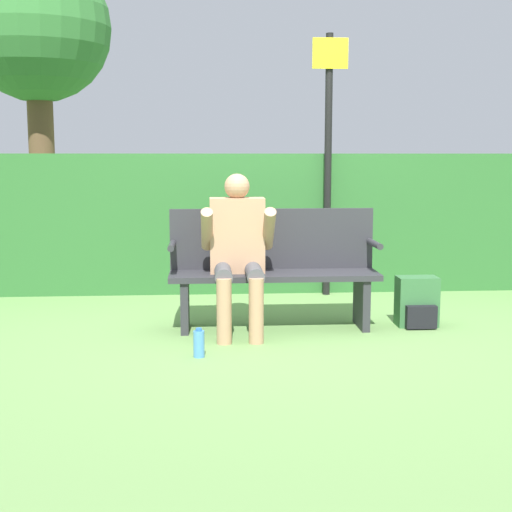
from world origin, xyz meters
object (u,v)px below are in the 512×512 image
at_px(backpack, 417,303).
at_px(tree, 37,32).
at_px(person_seated, 238,246).
at_px(signpost, 328,150).
at_px(parked_car, 416,186).
at_px(park_bench, 273,268).
at_px(water_bottle, 199,344).

bearing_deg(backpack, tree, 130.65).
relative_size(person_seated, signpost, 0.49).
xyz_separation_m(parked_car, tree, (-7.08, -6.11, 2.34)).
height_order(backpack, tree, tree).
bearing_deg(parked_car, park_bench, -107.73).
distance_m(backpack, parked_car, 11.16).
height_order(person_seated, backpack, person_seated).
height_order(park_bench, person_seated, person_seated).
height_order(backpack, signpost, signpost).
relative_size(park_bench, backpack, 4.11).
relative_size(person_seated, tree, 0.30).
distance_m(park_bench, backpack, 1.19).
distance_m(park_bench, parked_car, 11.47).
bearing_deg(park_bench, signpost, 63.19).
height_order(signpost, parked_car, signpost).
bearing_deg(parked_car, tree, -134.94).
bearing_deg(signpost, backpack, -69.20).
distance_m(backpack, signpost, 1.89).
relative_size(park_bench, water_bottle, 8.15).
bearing_deg(person_seated, tree, 118.19).
bearing_deg(person_seated, park_bench, 24.81).
xyz_separation_m(water_bottle, tree, (-2.20, 5.36, 2.91)).
xyz_separation_m(park_bench, parked_car, (4.29, 10.64, 0.18)).
xyz_separation_m(signpost, parked_car, (3.65, 9.36, -0.76)).
bearing_deg(tree, person_seated, -61.81).
distance_m(parked_car, tree, 9.64).
relative_size(person_seated, backpack, 3.06).
relative_size(signpost, parked_car, 0.55).
distance_m(water_bottle, tree, 6.48).
bearing_deg(park_bench, tree, 121.61).
relative_size(park_bench, person_seated, 1.34).
height_order(water_bottle, parked_car, parked_car).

